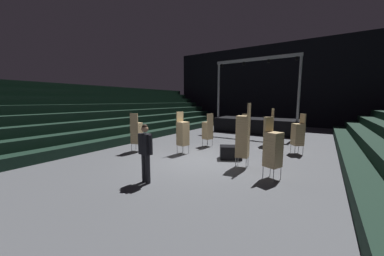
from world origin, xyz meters
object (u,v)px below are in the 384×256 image
(chair_stack_mid_right, at_px, (245,130))
(chair_stack_rear_left, at_px, (208,130))
(equipment_road_case, at_px, (231,152))
(stage_riser, at_px, (257,124))
(man_with_tie, at_px, (145,150))
(chair_stack_front_right, at_px, (137,132))
(chair_stack_rear_right, at_px, (273,149))
(chair_stack_front_left, at_px, (243,136))
(chair_stack_mid_centre, at_px, (298,134))
(chair_stack_mid_left, at_px, (269,127))
(chair_stack_rear_centre, at_px, (183,133))

(chair_stack_mid_right, relative_size, chair_stack_rear_left, 1.00)
(chair_stack_mid_right, height_order, equipment_road_case, chair_stack_mid_right)
(stage_riser, relative_size, man_with_tie, 3.48)
(chair_stack_front_right, bearing_deg, equipment_road_case, -0.26)
(chair_stack_mid_right, height_order, chair_stack_rear_right, chair_stack_rear_right)
(chair_stack_front_left, relative_size, chair_stack_rear_right, 1.22)
(chair_stack_front_right, xyz_separation_m, chair_stack_rear_right, (6.34, -0.21, 0.04))
(stage_riser, height_order, chair_stack_mid_centre, stage_riser)
(chair_stack_front_left, bearing_deg, man_with_tie, 139.62)
(chair_stack_mid_centre, bearing_deg, chair_stack_front_right, 84.31)
(chair_stack_mid_centre, bearing_deg, chair_stack_mid_left, 21.24)
(chair_stack_front_right, bearing_deg, chair_stack_mid_right, 26.44)
(chair_stack_mid_right, height_order, chair_stack_mid_centre, chair_stack_mid_centre)
(chair_stack_mid_centre, height_order, chair_stack_rear_right, chair_stack_rear_right)
(chair_stack_front_right, bearing_deg, stage_riser, 54.21)
(chair_stack_front_right, height_order, chair_stack_mid_right, chair_stack_front_right)
(chair_stack_front_right, height_order, equipment_road_case, chair_stack_front_right)
(man_with_tie, height_order, equipment_road_case, man_with_tie)
(stage_riser, xyz_separation_m, equipment_road_case, (1.08, -8.00, -0.38))
(chair_stack_mid_left, bearing_deg, chair_stack_rear_left, 100.36)
(chair_stack_mid_right, distance_m, chair_stack_rear_right, 4.58)
(chair_stack_rear_centre, bearing_deg, chair_stack_front_left, 92.69)
(chair_stack_front_right, height_order, chair_stack_rear_centre, chair_stack_rear_centre)
(chair_stack_front_left, height_order, chair_stack_rear_left, chair_stack_front_left)
(man_with_tie, xyz_separation_m, chair_stack_rear_left, (-0.84, 5.47, -0.12))
(chair_stack_front_left, distance_m, chair_stack_rear_centre, 3.08)
(chair_stack_mid_right, bearing_deg, chair_stack_rear_centre, -155.50)
(stage_riser, distance_m, chair_stack_front_left, 9.08)
(chair_stack_front_left, bearing_deg, stage_riser, 5.05)
(chair_stack_front_left, bearing_deg, chair_stack_mid_right, 10.11)
(stage_riser, bearing_deg, chair_stack_mid_left, -67.85)
(chair_stack_mid_centre, relative_size, chair_stack_rear_left, 1.05)
(chair_stack_rear_centre, distance_m, equipment_road_case, 2.38)
(man_with_tie, xyz_separation_m, chair_stack_rear_right, (3.14, 2.38, -0.03))
(chair_stack_mid_left, relative_size, chair_stack_rear_left, 1.14)
(chair_stack_mid_right, bearing_deg, equipment_road_case, -115.88)
(chair_stack_mid_left, height_order, chair_stack_rear_left, chair_stack_mid_left)
(equipment_road_case, bearing_deg, chair_stack_front_right, -163.99)
(chair_stack_mid_right, bearing_deg, chair_stack_mid_left, 13.32)
(chair_stack_rear_centre, xyz_separation_m, equipment_road_case, (2.24, 0.39, -0.71))
(stage_riser, xyz_separation_m, chair_stack_rear_centre, (-1.15, -8.39, 0.33))
(chair_stack_mid_centre, height_order, equipment_road_case, chair_stack_mid_centre)
(chair_stack_rear_left, distance_m, equipment_road_case, 2.66)
(stage_riser, xyz_separation_m, chair_stack_front_left, (1.88, -8.86, 0.54))
(chair_stack_mid_right, distance_m, chair_stack_mid_centre, 2.54)
(stage_riser, height_order, chair_stack_rear_centre, stage_riser)
(chair_stack_rear_left, bearing_deg, chair_stack_front_right, 160.06)
(chair_stack_front_right, bearing_deg, chair_stack_rear_right, -18.14)
(chair_stack_rear_left, bearing_deg, chair_stack_rear_right, -108.55)
(chair_stack_front_right, distance_m, equipment_road_case, 4.59)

